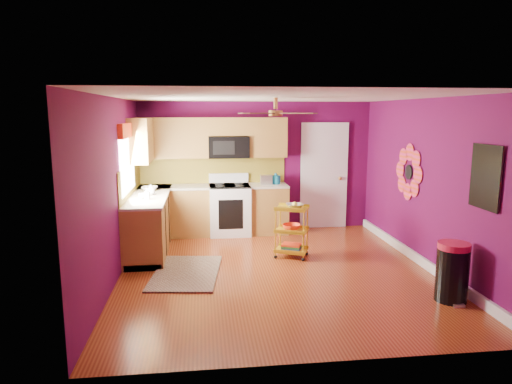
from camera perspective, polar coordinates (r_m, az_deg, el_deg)
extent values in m
plane|color=maroon|center=(6.79, 2.60, -9.83)|extent=(5.00, 5.00, 0.00)
cube|color=#54093F|center=(8.93, 0.05, 3.21)|extent=(4.50, 0.04, 2.50)
cube|color=#54093F|center=(4.08, 8.48, -4.97)|extent=(4.50, 0.04, 2.50)
cube|color=#54093F|center=(6.50, -17.29, 0.24)|extent=(0.04, 5.00, 2.50)
cube|color=#54093F|center=(7.19, 20.66, 0.95)|extent=(0.04, 5.00, 2.50)
cube|color=silver|center=(6.39, 2.78, 11.77)|extent=(4.50, 5.00, 0.04)
cube|color=white|center=(7.44, 19.90, -8.07)|extent=(0.05, 4.90, 0.14)
cube|color=brown|center=(7.92, -13.11, -3.80)|extent=(0.60, 2.30, 0.90)
cube|color=brown|center=(8.70, -5.29, -2.35)|extent=(2.80, 0.60, 0.90)
cube|color=beige|center=(7.82, -13.25, -0.45)|extent=(0.63, 2.30, 0.04)
cube|color=beige|center=(8.61, -5.34, 0.70)|extent=(2.80, 0.63, 0.04)
cube|color=black|center=(8.02, -13.00, -6.58)|extent=(0.54, 2.30, 0.10)
cube|color=black|center=(8.79, -5.25, -4.90)|extent=(2.80, 0.54, 0.10)
cube|color=white|center=(8.68, -3.30, -2.29)|extent=(0.76, 0.66, 0.92)
cube|color=black|center=(8.60, -3.33, 0.74)|extent=(0.76, 0.62, 0.03)
cube|color=white|center=(8.85, -3.45, 1.76)|extent=(0.76, 0.06, 0.18)
cube|color=black|center=(8.37, -3.16, -2.82)|extent=(0.45, 0.02, 0.55)
cube|color=brown|center=(8.67, -10.39, 6.66)|extent=(1.32, 0.33, 0.75)
cube|color=brown|center=(8.74, 1.42, 6.84)|extent=(0.72, 0.33, 0.75)
cube|color=brown|center=(8.66, -3.47, 8.16)|extent=(0.76, 0.33, 0.34)
cube|color=brown|center=(8.23, -14.05, 6.37)|extent=(0.33, 1.30, 0.75)
cube|color=black|center=(8.64, -3.43, 5.63)|extent=(0.76, 0.38, 0.40)
cube|color=olive|center=(8.86, -5.42, 2.76)|extent=(2.80, 0.01, 0.51)
cube|color=olive|center=(7.82, -15.44, 1.49)|extent=(0.01, 2.30, 0.51)
cube|color=white|center=(7.48, -15.82, 3.85)|extent=(0.03, 1.20, 1.00)
cube|color=#F53B15|center=(7.44, -15.76, 7.45)|extent=(0.08, 1.35, 0.22)
cube|color=white|center=(9.19, 8.46, 1.88)|extent=(0.85, 0.04, 2.05)
cube|color=white|center=(9.17, 8.49, 1.86)|extent=(0.95, 0.02, 2.15)
sphere|color=#BF8C3F|center=(9.23, 10.46, 1.70)|extent=(0.07, 0.07, 0.07)
cylinder|color=black|center=(7.70, 18.54, 2.37)|extent=(0.01, 0.24, 0.24)
cube|color=teal|center=(5.95, 26.83, 1.69)|extent=(0.03, 0.52, 0.72)
cube|color=black|center=(5.94, 26.71, 1.69)|extent=(0.01, 0.56, 0.76)
cylinder|color=#BF8C3F|center=(6.59, 2.48, 11.02)|extent=(0.06, 0.06, 0.16)
cylinder|color=#BF8C3F|center=(6.59, 2.47, 9.81)|extent=(0.20, 0.20, 0.08)
cube|color=#4C2D19|center=(6.90, 4.34, 9.79)|extent=(0.47, 0.47, 0.01)
cube|color=#4C2D19|center=(6.82, -0.17, 9.82)|extent=(0.47, 0.47, 0.01)
cube|color=#4C2D19|center=(6.28, 0.41, 9.81)|extent=(0.47, 0.47, 0.01)
cube|color=#4C2D19|center=(6.37, 5.29, 9.77)|extent=(0.47, 0.47, 0.01)
cube|color=black|center=(6.76, -8.69, -9.92)|extent=(1.08, 1.58, 0.02)
cylinder|color=gold|center=(7.21, 2.46, -5.11)|extent=(0.02, 0.02, 0.77)
cylinder|color=gold|center=(7.12, 5.97, -5.35)|extent=(0.02, 0.02, 0.77)
cylinder|color=gold|center=(7.50, 3.04, -4.52)|extent=(0.02, 0.02, 0.77)
cylinder|color=gold|center=(7.41, 6.41, -4.74)|extent=(0.02, 0.02, 0.77)
sphere|color=black|center=(7.32, 2.44, -8.11)|extent=(0.05, 0.05, 0.05)
sphere|color=black|center=(7.23, 5.91, -8.38)|extent=(0.05, 0.05, 0.05)
sphere|color=black|center=(7.61, 3.01, -7.41)|extent=(0.05, 0.05, 0.05)
sphere|color=black|center=(7.52, 6.35, -7.66)|extent=(0.05, 0.05, 0.05)
cube|color=gold|center=(7.22, 4.50, -2.10)|extent=(0.60, 0.53, 0.03)
cube|color=gold|center=(7.30, 4.46, -4.82)|extent=(0.60, 0.53, 0.03)
cube|color=gold|center=(7.39, 4.43, -7.28)|extent=(0.60, 0.53, 0.03)
imported|color=beige|center=(7.20, 4.86, -1.75)|extent=(0.36, 0.36, 0.07)
sphere|color=yellow|center=(7.20, 4.86, -1.58)|extent=(0.09, 0.09, 0.09)
imported|color=#F53B15|center=(7.29, 4.47, -4.38)|extent=(0.37, 0.37, 0.09)
cube|color=navy|center=(7.38, 4.43, -7.05)|extent=(0.35, 0.32, 0.04)
cube|color=#267233|center=(7.37, 4.44, -6.79)|extent=(0.35, 0.32, 0.03)
cube|color=#F53B15|center=(7.37, 4.44, -6.57)|extent=(0.35, 0.32, 0.03)
cylinder|color=black|center=(6.16, 23.30, -9.51)|extent=(0.44, 0.44, 0.66)
cylinder|color=#B91A3A|center=(6.05, 23.54, -6.21)|extent=(0.38, 0.38, 0.08)
cube|color=beige|center=(6.11, 24.01, -12.84)|extent=(0.14, 0.08, 0.03)
cylinder|color=#147897|center=(8.75, 2.47, 1.54)|extent=(0.18, 0.18, 0.16)
sphere|color=#147897|center=(8.73, 2.48, 2.19)|extent=(0.06, 0.06, 0.06)
cube|color=beige|center=(8.67, 1.28, 1.54)|extent=(0.22, 0.15, 0.18)
imported|color=#EA3F72|center=(7.37, -13.49, -0.22)|extent=(0.08, 0.08, 0.18)
imported|color=white|center=(7.76, -12.99, 0.28)|extent=(0.13, 0.13, 0.17)
imported|color=white|center=(8.21, -13.17, 0.42)|extent=(0.28, 0.28, 0.07)
imported|color=white|center=(7.42, -14.03, -0.52)|extent=(0.12, 0.12, 0.09)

